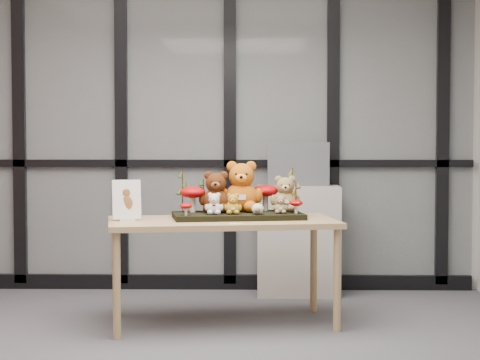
{
  "coord_description": "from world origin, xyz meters",
  "views": [
    {
      "loc": [
        0.68,
        -4.7,
        1.29
      ],
      "look_at": [
        0.56,
        1.09,
        0.98
      ],
      "focal_mm": 65.0,
      "sensor_mm": 36.0,
      "label": 1
    }
  ],
  "objects_px": {
    "bear_tan_back": "(285,192)",
    "mushroom_back_right": "(265,196)",
    "diorama_tray": "(238,216)",
    "bear_white_bow": "(214,202)",
    "display_table": "(222,229)",
    "plush_cream_hedgehog": "(258,208)",
    "mushroom_front_left": "(186,209)",
    "cabinet": "(298,240)",
    "mushroom_front_right": "(296,206)",
    "sign_holder": "(127,202)",
    "monitor": "(298,164)",
    "bear_brown_medium": "(216,190)",
    "bear_beige_small": "(281,203)",
    "bear_small_yellow": "(233,203)",
    "mushroom_back_left": "(193,198)",
    "bear_pooh_yellow": "(241,184)"
  },
  "relations": [
    {
      "from": "mushroom_back_left",
      "to": "mushroom_front_left",
      "type": "xyz_separation_m",
      "value": [
        -0.03,
        -0.25,
        -0.05
      ]
    },
    {
      "from": "bear_beige_small",
      "to": "mushroom_front_left",
      "type": "xyz_separation_m",
      "value": [
        -0.63,
        -0.15,
        -0.02
      ]
    },
    {
      "from": "diorama_tray",
      "to": "bear_small_yellow",
      "type": "height_order",
      "value": "bear_small_yellow"
    },
    {
      "from": "bear_tan_back",
      "to": "mushroom_back_right",
      "type": "xyz_separation_m",
      "value": [
        -0.14,
        0.06,
        -0.04
      ]
    },
    {
      "from": "bear_white_bow",
      "to": "mushroom_front_right",
      "type": "xyz_separation_m",
      "value": [
        0.55,
        0.08,
        -0.03
      ]
    },
    {
      "from": "diorama_tray",
      "to": "bear_white_bow",
      "type": "height_order",
      "value": "bear_white_bow"
    },
    {
      "from": "bear_brown_medium",
      "to": "plush_cream_hedgehog",
      "type": "relative_size",
      "value": 3.77
    },
    {
      "from": "diorama_tray",
      "to": "bear_white_bow",
      "type": "distance_m",
      "value": 0.22
    },
    {
      "from": "mushroom_back_left",
      "to": "diorama_tray",
      "type": "bearing_deg",
      "value": -9.8
    },
    {
      "from": "bear_beige_small",
      "to": "plush_cream_hedgehog",
      "type": "relative_size",
      "value": 1.65
    },
    {
      "from": "monitor",
      "to": "plush_cream_hedgehog",
      "type": "bearing_deg",
      "value": -105.63
    },
    {
      "from": "diorama_tray",
      "to": "bear_brown_medium",
      "type": "bearing_deg",
      "value": 150.57
    },
    {
      "from": "mushroom_back_right",
      "to": "sign_holder",
      "type": "bearing_deg",
      "value": -159.82
    },
    {
      "from": "mushroom_front_right",
      "to": "cabinet",
      "type": "bearing_deg",
      "value": 86.47
    },
    {
      "from": "bear_pooh_yellow",
      "to": "mushroom_front_right",
      "type": "xyz_separation_m",
      "value": [
        0.37,
        -0.15,
        -0.14
      ]
    },
    {
      "from": "bear_brown_medium",
      "to": "bear_white_bow",
      "type": "distance_m",
      "value": 0.19
    },
    {
      "from": "bear_beige_small",
      "to": "mushroom_front_left",
      "type": "relative_size",
      "value": 1.51
    },
    {
      "from": "plush_cream_hedgehog",
      "to": "mushroom_back_right",
      "type": "height_order",
      "value": "mushroom_back_right"
    },
    {
      "from": "bear_white_bow",
      "to": "cabinet",
      "type": "xyz_separation_m",
      "value": [
        0.62,
        1.15,
        -0.4
      ]
    },
    {
      "from": "sign_holder",
      "to": "bear_white_bow",
      "type": "bearing_deg",
      "value": -12.96
    },
    {
      "from": "mushroom_front_right",
      "to": "sign_holder",
      "type": "xyz_separation_m",
      "value": [
        -1.13,
        -0.13,
        0.04
      ]
    },
    {
      "from": "plush_cream_hedgehog",
      "to": "mushroom_back_left",
      "type": "distance_m",
      "value": 0.48
    },
    {
      "from": "bear_beige_small",
      "to": "plush_cream_hedgehog",
      "type": "height_order",
      "value": "bear_beige_small"
    },
    {
      "from": "bear_brown_medium",
      "to": "mushroom_back_right",
      "type": "relative_size",
      "value": 1.55
    },
    {
      "from": "bear_tan_back",
      "to": "mushroom_front_right",
      "type": "xyz_separation_m",
      "value": [
        0.07,
        -0.16,
        -0.09
      ]
    },
    {
      "from": "mushroom_front_right",
      "to": "sign_holder",
      "type": "bearing_deg",
      "value": -173.68
    },
    {
      "from": "plush_cream_hedgehog",
      "to": "mushroom_back_left",
      "type": "bearing_deg",
      "value": 149.53
    },
    {
      "from": "bear_tan_back",
      "to": "bear_white_bow",
      "type": "relative_size",
      "value": 1.7
    },
    {
      "from": "mushroom_front_left",
      "to": "cabinet",
      "type": "height_order",
      "value": "cabinet"
    },
    {
      "from": "diorama_tray",
      "to": "mushroom_front_left",
      "type": "xyz_separation_m",
      "value": [
        -0.34,
        -0.19,
        0.06
      ]
    },
    {
      "from": "cabinet",
      "to": "monitor",
      "type": "distance_m",
      "value": 0.61
    },
    {
      "from": "mushroom_front_left",
      "to": "cabinet",
      "type": "xyz_separation_m",
      "value": [
        0.8,
        1.23,
        -0.36
      ]
    },
    {
      "from": "sign_holder",
      "to": "mushroom_front_right",
      "type": "bearing_deg",
      "value": -11.35
    },
    {
      "from": "display_table",
      "to": "bear_white_bow",
      "type": "height_order",
      "value": "bear_white_bow"
    },
    {
      "from": "mushroom_front_left",
      "to": "sign_holder",
      "type": "relative_size",
      "value": 0.33
    },
    {
      "from": "diorama_tray",
      "to": "bear_brown_medium",
      "type": "relative_size",
      "value": 2.81
    },
    {
      "from": "mushroom_front_right",
      "to": "sign_holder",
      "type": "distance_m",
      "value": 1.14
    },
    {
      "from": "diorama_tray",
      "to": "mushroom_back_right",
      "type": "xyz_separation_m",
      "value": [
        0.19,
        0.17,
        0.12
      ]
    },
    {
      "from": "bear_brown_medium",
      "to": "bear_small_yellow",
      "type": "distance_m",
      "value": 0.21
    },
    {
      "from": "mushroom_front_right",
      "to": "bear_tan_back",
      "type": "bearing_deg",
      "value": 113.5
    },
    {
      "from": "plush_cream_hedgehog",
      "to": "bear_pooh_yellow",
      "type": "bearing_deg",
      "value": 107.08
    },
    {
      "from": "mushroom_front_left",
      "to": "sign_holder",
      "type": "distance_m",
      "value": 0.4
    },
    {
      "from": "bear_brown_medium",
      "to": "cabinet",
      "type": "distance_m",
      "value": 1.25
    },
    {
      "from": "bear_white_bow",
      "to": "bear_beige_small",
      "type": "xyz_separation_m",
      "value": [
        0.45,
        0.08,
        -0.01
      ]
    },
    {
      "from": "bear_tan_back",
      "to": "plush_cream_hedgehog",
      "type": "xyz_separation_m",
      "value": [
        -0.19,
        -0.24,
        -0.1
      ]
    },
    {
      "from": "bear_white_bow",
      "to": "sign_holder",
      "type": "bearing_deg",
      "value": 175.02
    },
    {
      "from": "mushroom_back_right",
      "to": "monitor",
      "type": "xyz_separation_m",
      "value": [
        0.27,
        0.88,
        0.2
      ]
    },
    {
      "from": "plush_cream_hedgehog",
      "to": "bear_tan_back",
      "type": "bearing_deg",
      "value": 41.19
    },
    {
      "from": "mushroom_front_left",
      "to": "plush_cream_hedgehog",
      "type": "bearing_deg",
      "value": 9.29
    },
    {
      "from": "display_table",
      "to": "cabinet",
      "type": "distance_m",
      "value": 1.26
    }
  ]
}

